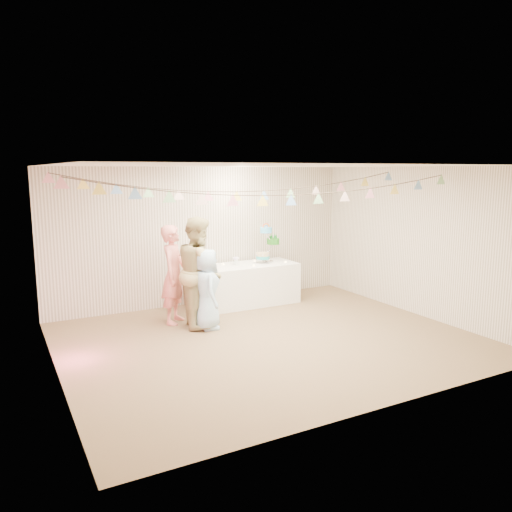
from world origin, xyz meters
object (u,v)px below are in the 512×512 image
cake_stand (268,245)px  person_adult_b (199,272)px  table (244,285)px  person_child (207,289)px  person_adult_a (174,274)px

cake_stand → person_adult_b: bearing=-154.1°
table → cake_stand: (0.55, 0.05, 0.72)m
table → person_child: person_child is taller
cake_stand → person_adult_a: size_ratio=0.43×
person_child → cake_stand: bearing=-48.2°
person_child → table: bearing=-39.1°
cake_stand → person_adult_a: 2.18m
table → cake_stand: 0.91m
table → person_adult_b: (-1.23, -0.81, 0.52)m
person_child → person_adult_b: bearing=18.4°
person_adult_b → person_child: 0.35m
person_adult_b → person_child: bearing=-159.1°
table → person_adult_a: 1.68m
person_adult_b → person_adult_a: bearing=56.4°
person_adult_b → person_child: (0.04, -0.24, -0.25)m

